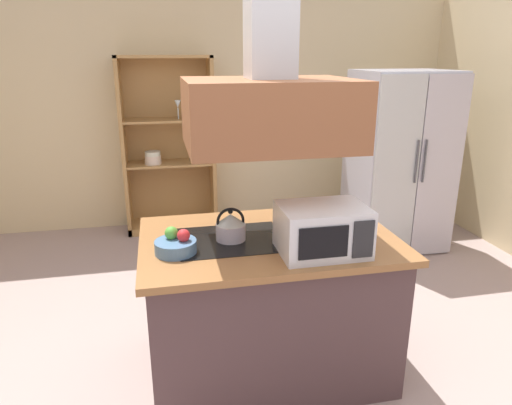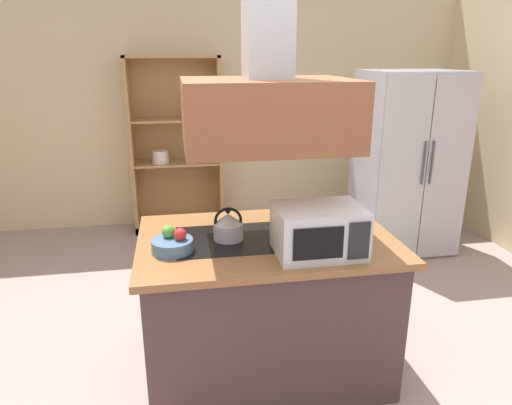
# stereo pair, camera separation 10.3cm
# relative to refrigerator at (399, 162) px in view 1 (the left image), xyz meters

# --- Properties ---
(ground_plane) EXTENTS (7.80, 7.80, 0.00)m
(ground_plane) POSITION_rel_refrigerator_xyz_m (-1.91, -1.80, -0.89)
(ground_plane) COLOR #A58D86
(wall_back) EXTENTS (6.00, 0.12, 2.70)m
(wall_back) POSITION_rel_refrigerator_xyz_m (-1.91, 1.20, 0.46)
(wall_back) COLOR beige
(wall_back) RESTS_ON ground
(kitchen_island) EXTENTS (1.48, 0.99, 0.90)m
(kitchen_island) POSITION_rel_refrigerator_xyz_m (-1.76, -1.70, -0.43)
(kitchen_island) COLOR #4E3738
(kitchen_island) RESTS_ON ground
(range_hood) EXTENTS (0.90, 0.70, 1.26)m
(range_hood) POSITION_rel_refrigerator_xyz_m (-1.76, -1.70, 0.85)
(range_hood) COLOR brown
(refrigerator) EXTENTS (0.90, 0.78, 1.77)m
(refrigerator) POSITION_rel_refrigerator_xyz_m (0.00, 0.00, 0.00)
(refrigerator) COLOR #B7B9C6
(refrigerator) RESTS_ON ground
(dish_cabinet) EXTENTS (0.99, 0.40, 1.90)m
(dish_cabinet) POSITION_rel_refrigerator_xyz_m (-2.25, 0.98, -0.04)
(dish_cabinet) COLOR #AC8047
(dish_cabinet) RESTS_ON ground
(kettle) EXTENTS (0.17, 0.17, 0.19)m
(kettle) POSITION_rel_refrigerator_xyz_m (-1.98, -1.70, 0.10)
(kettle) COLOR #BBAFB8
(kettle) RESTS_ON kitchen_island
(cutting_board) EXTENTS (0.34, 0.24, 0.02)m
(cutting_board) POSITION_rel_refrigerator_xyz_m (-1.38, -1.61, 0.02)
(cutting_board) COLOR white
(cutting_board) RESTS_ON kitchen_island
(microwave) EXTENTS (0.46, 0.35, 0.26)m
(microwave) POSITION_rel_refrigerator_xyz_m (-1.53, -1.97, 0.14)
(microwave) COLOR silver
(microwave) RESTS_ON kitchen_island
(fruit_bowl) EXTENTS (0.22, 0.22, 0.14)m
(fruit_bowl) POSITION_rel_refrigerator_xyz_m (-2.29, -1.82, 0.06)
(fruit_bowl) COLOR #4C7299
(fruit_bowl) RESTS_ON kitchen_island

